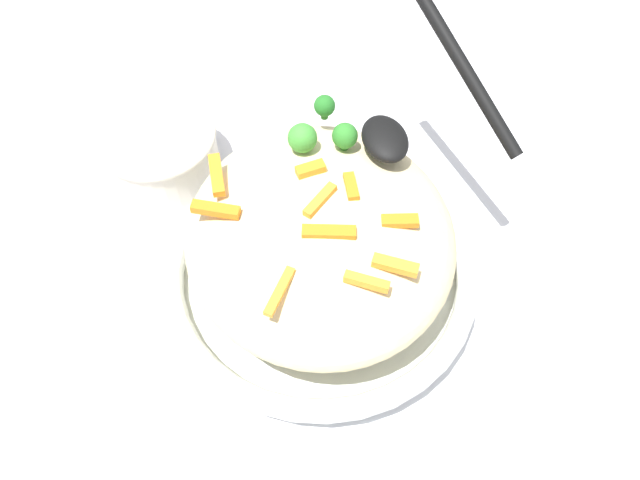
% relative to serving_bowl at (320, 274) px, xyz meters
% --- Properties ---
extents(ground_plane, '(2.40, 2.40, 0.00)m').
position_rel_serving_bowl_xyz_m(ground_plane, '(0.00, 0.00, -0.03)').
color(ground_plane, silver).
extents(serving_bowl, '(0.30, 0.30, 0.05)m').
position_rel_serving_bowl_xyz_m(serving_bowl, '(0.00, 0.00, 0.00)').
color(serving_bowl, silver).
rests_on(serving_bowl, ground_plane).
extents(pasta_mound, '(0.25, 0.24, 0.10)m').
position_rel_serving_bowl_xyz_m(pasta_mound, '(0.00, 0.00, 0.06)').
color(pasta_mound, beige).
rests_on(pasta_mound, serving_bowl).
extents(carrot_piece_0, '(0.04, 0.01, 0.01)m').
position_rel_serving_bowl_xyz_m(carrot_piece_0, '(0.05, 0.08, 0.11)').
color(carrot_piece_0, orange).
rests_on(carrot_piece_0, pasta_mound).
extents(carrot_piece_1, '(0.04, 0.03, 0.01)m').
position_rel_serving_bowl_xyz_m(carrot_piece_1, '(-0.07, 0.05, 0.11)').
color(carrot_piece_1, orange).
rests_on(carrot_piece_1, pasta_mound).
extents(carrot_piece_2, '(0.03, 0.01, 0.01)m').
position_rel_serving_bowl_xyz_m(carrot_piece_2, '(0.01, -0.03, 0.11)').
color(carrot_piece_2, orange).
rests_on(carrot_piece_2, pasta_mound).
extents(carrot_piece_3, '(0.02, 0.04, 0.01)m').
position_rel_serving_bowl_xyz_m(carrot_piece_3, '(-0.03, 0.00, 0.11)').
color(carrot_piece_3, orange).
rests_on(carrot_piece_3, pasta_mound).
extents(carrot_piece_4, '(0.03, 0.04, 0.01)m').
position_rel_serving_bowl_xyz_m(carrot_piece_4, '(-0.07, -0.04, 0.11)').
color(carrot_piece_4, orange).
rests_on(carrot_piece_4, pasta_mound).
extents(carrot_piece_5, '(0.02, 0.03, 0.01)m').
position_rel_serving_bowl_xyz_m(carrot_piece_5, '(-0.03, -0.06, 0.11)').
color(carrot_piece_5, orange).
rests_on(carrot_piece_5, pasta_mound).
extents(carrot_piece_6, '(0.03, 0.03, 0.01)m').
position_rel_serving_bowl_xyz_m(carrot_piece_6, '(-0.00, 0.00, 0.12)').
color(carrot_piece_6, orange).
rests_on(carrot_piece_6, pasta_mound).
extents(carrot_piece_7, '(0.03, 0.04, 0.01)m').
position_rel_serving_bowl_xyz_m(carrot_piece_7, '(0.02, 0.08, 0.11)').
color(carrot_piece_7, orange).
rests_on(carrot_piece_7, pasta_mound).
extents(carrot_piece_8, '(0.02, 0.03, 0.01)m').
position_rel_serving_bowl_xyz_m(carrot_piece_8, '(-0.08, -0.02, 0.11)').
color(carrot_piece_8, orange).
rests_on(carrot_piece_8, pasta_mound).
extents(carrot_piece_9, '(0.01, 0.03, 0.01)m').
position_rel_serving_bowl_xyz_m(carrot_piece_9, '(0.03, -0.00, 0.11)').
color(carrot_piece_9, orange).
rests_on(carrot_piece_9, pasta_mound).
extents(broccoli_floret_0, '(0.02, 0.02, 0.03)m').
position_rel_serving_bowl_xyz_m(broccoli_floret_0, '(0.06, -0.04, 0.12)').
color(broccoli_floret_0, '#296820').
rests_on(broccoli_floret_0, pasta_mound).
extents(broccoli_floret_1, '(0.03, 0.03, 0.03)m').
position_rel_serving_bowl_xyz_m(broccoli_floret_1, '(0.07, 0.00, 0.12)').
color(broccoli_floret_1, '#377928').
rests_on(broccoli_floret_1, pasta_mound).
extents(broccoli_floret_2, '(0.02, 0.02, 0.02)m').
position_rel_serving_bowl_xyz_m(broccoli_floret_2, '(0.10, -0.03, 0.12)').
color(broccoli_floret_2, '#205B1C').
rests_on(broccoli_floret_2, pasta_mound).
extents(serving_spoon, '(0.16, 0.13, 0.10)m').
position_rel_serving_bowl_xyz_m(serving_spoon, '(0.06, -0.10, 0.13)').
color(serving_spoon, black).
rests_on(serving_spoon, pasta_mound).
extents(companion_bowl, '(0.13, 0.13, 0.06)m').
position_rel_serving_bowl_xyz_m(companion_bowl, '(0.19, 0.13, 0.01)').
color(companion_bowl, beige).
rests_on(companion_bowl, ground_plane).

